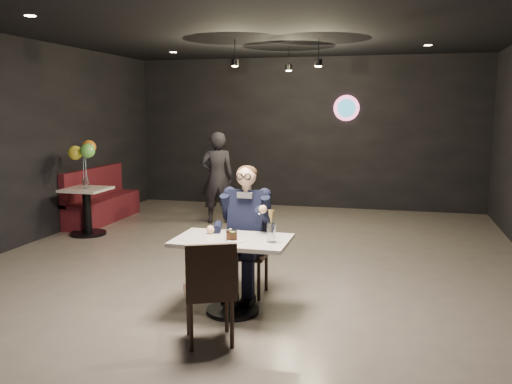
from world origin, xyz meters
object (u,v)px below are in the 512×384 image
(main_table, at_px, (232,276))
(chair_far, at_px, (247,253))
(passerby, at_px, (217,178))
(chair_near, at_px, (209,290))
(seated_man, at_px, (247,229))
(side_table, at_px, (87,210))
(balloon_vase, at_px, (86,183))
(sundae_glass, at_px, (271,232))
(booth_bench, at_px, (103,195))

(main_table, relative_size, chair_far, 1.20)
(passerby, bearing_deg, chair_far, 91.11)
(main_table, xyz_separation_m, passerby, (-1.48, 4.02, 0.42))
(chair_far, bearing_deg, passerby, 113.16)
(passerby, bearing_deg, main_table, 88.22)
(chair_near, bearing_deg, main_table, 65.11)
(seated_man, relative_size, side_table, 1.78)
(side_table, distance_m, passerby, 2.24)
(seated_man, xyz_separation_m, balloon_vase, (-3.20, 2.08, 0.11))
(sundae_glass, relative_size, side_table, 0.22)
(main_table, distance_m, chair_far, 0.56)
(main_table, xyz_separation_m, sundae_glass, (0.40, -0.04, 0.47))
(booth_bench, xyz_separation_m, balloon_vase, (0.30, -1.00, 0.35))
(main_table, bearing_deg, passerby, 110.26)
(chair_far, height_order, booth_bench, booth_bench)
(chair_far, relative_size, chair_near, 1.00)
(balloon_vase, bearing_deg, chair_far, -33.07)
(main_table, height_order, sundae_glass, sundae_glass)
(chair_far, bearing_deg, chair_near, -90.00)
(chair_far, bearing_deg, main_table, -90.00)
(main_table, height_order, passerby, passerby)
(seated_man, bearing_deg, side_table, 146.93)
(sundae_glass, bearing_deg, passerby, 114.83)
(main_table, distance_m, side_table, 4.14)
(main_table, distance_m, chair_near, 0.69)
(chair_near, distance_m, booth_bench, 5.56)
(booth_bench, height_order, passerby, passerby)
(sundae_glass, bearing_deg, seated_man, 123.70)
(sundae_glass, xyz_separation_m, booth_bench, (-3.89, 3.68, -0.37))
(sundae_glass, distance_m, booth_bench, 5.37)
(main_table, bearing_deg, booth_bench, 133.92)
(chair_far, distance_m, passerby, 3.79)
(chair_near, relative_size, sundae_glass, 5.11)
(sundae_glass, bearing_deg, chair_far, 123.70)
(main_table, xyz_separation_m, side_table, (-3.20, 2.63, 0.03))
(booth_bench, relative_size, balloon_vase, 12.57)
(chair_far, xyz_separation_m, booth_bench, (-3.50, 3.08, 0.01))
(chair_near, distance_m, seated_man, 1.26)
(sundae_glass, xyz_separation_m, passerby, (-1.88, 4.06, -0.04))
(seated_man, xyz_separation_m, booth_bench, (-3.50, 3.08, -0.25))
(main_table, bearing_deg, balloon_vase, 140.54)
(chair_far, bearing_deg, sundae_glass, -56.30)
(booth_bench, relative_size, side_table, 2.34)
(seated_man, height_order, sundae_glass, seated_man)
(balloon_vase, bearing_deg, booth_bench, 106.70)
(seated_man, height_order, passerby, passerby)
(booth_bench, bearing_deg, seated_man, -41.39)
(seated_man, relative_size, passerby, 0.90)
(chair_near, bearing_deg, chair_far, 65.11)
(seated_man, height_order, balloon_vase, seated_man)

